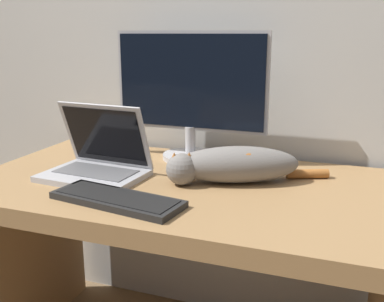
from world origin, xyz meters
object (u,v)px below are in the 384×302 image
Objects in this scene: monitor at (190,93)px; external_keyboard at (117,199)px; cat at (232,164)px; laptop at (97,163)px.

external_keyboard is at bearing -94.01° from monitor.
external_keyboard is at bearing -154.64° from cat.
cat is (0.27, 0.30, 0.05)m from external_keyboard.
external_keyboard is (0.19, -0.20, -0.04)m from laptop.
monitor is 1.72× the size of laptop.
laptop is 0.84× the size of external_keyboard.
external_keyboard is 0.40m from cat.
monitor is 0.45m from laptop.
laptop reaches higher than external_keyboard.
laptop reaches higher than cat.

